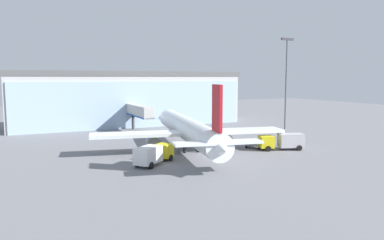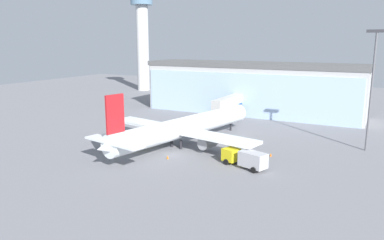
% 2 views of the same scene
% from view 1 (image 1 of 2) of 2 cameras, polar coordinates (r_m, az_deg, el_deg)
% --- Properties ---
extents(ground, '(240.00, 240.00, 0.00)m').
position_cam_1_polar(ground, '(57.01, 2.26, -5.49)').
color(ground, slate).
extents(terminal_building, '(57.10, 13.78, 13.33)m').
position_cam_1_polar(terminal_building, '(94.75, -9.63, 3.28)').
color(terminal_building, '#B1B1B1').
rests_on(terminal_building, ground).
extents(jet_bridge, '(2.42, 13.46, 5.84)m').
position_cam_1_polar(jet_bridge, '(81.93, -8.03, 1.27)').
color(jet_bridge, beige).
rests_on(jet_bridge, ground).
extents(apron_light_mast, '(3.20, 0.40, 20.49)m').
position_cam_1_polar(apron_light_mast, '(86.35, 14.17, 6.43)').
color(apron_light_mast, '#59595E').
rests_on(apron_light_mast, ground).
extents(airplane, '(31.33, 38.59, 11.00)m').
position_cam_1_polar(airplane, '(60.93, -0.57, -1.50)').
color(airplane, white).
rests_on(airplane, ground).
extents(catering_truck, '(7.09, 6.26, 2.65)m').
position_cam_1_polar(catering_truck, '(51.59, -5.90, -5.13)').
color(catering_truck, yellow).
rests_on(catering_truck, ground).
extents(fuel_truck, '(7.62, 4.45, 2.65)m').
position_cam_1_polar(fuel_truck, '(63.26, 13.70, -3.12)').
color(fuel_truck, yellow).
rests_on(fuel_truck, ground).
extents(baggage_cart, '(2.89, 3.22, 1.50)m').
position_cam_1_polar(baggage_cart, '(63.84, 9.46, -3.82)').
color(baggage_cart, slate).
rests_on(baggage_cart, ground).
extents(safety_cone_nose, '(0.36, 0.36, 0.55)m').
position_cam_1_polar(safety_cone_nose, '(54.99, 4.57, -5.66)').
color(safety_cone_nose, orange).
rests_on(safety_cone_nose, ground).
extents(safety_cone_wingtip, '(0.36, 0.36, 0.55)m').
position_cam_1_polar(safety_cone_wingtip, '(70.21, 11.04, -3.10)').
color(safety_cone_wingtip, orange).
rests_on(safety_cone_wingtip, ground).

